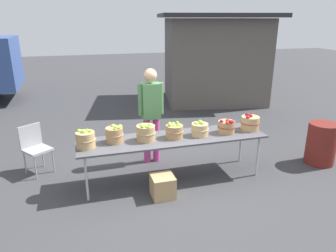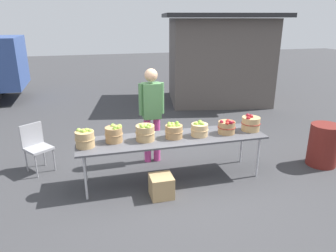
# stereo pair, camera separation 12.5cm
# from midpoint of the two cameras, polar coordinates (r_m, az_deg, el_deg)

# --- Properties ---
(ground_plane) EXTENTS (40.00, 40.00, 0.00)m
(ground_plane) POSITION_cam_midpoint_polar(r_m,az_deg,el_deg) (5.48, 0.23, -9.43)
(ground_plane) COLOR #38383A
(market_table) EXTENTS (3.10, 0.76, 0.75)m
(market_table) POSITION_cam_midpoint_polar(r_m,az_deg,el_deg) (5.18, 0.24, -2.44)
(market_table) COLOR #4C4C51
(market_table) RESTS_ON ground
(apple_basket_green_0) EXTENTS (0.30, 0.30, 0.29)m
(apple_basket_green_0) POSITION_cam_midpoint_polar(r_m,az_deg,el_deg) (4.90, -15.45, -2.27)
(apple_basket_green_0) COLOR tan
(apple_basket_green_0) RESTS_ON market_table
(apple_basket_green_1) EXTENTS (0.29, 0.29, 0.29)m
(apple_basket_green_1) POSITION_cam_midpoint_polar(r_m,az_deg,el_deg) (5.01, -10.37, -1.44)
(apple_basket_green_1) COLOR #A87F51
(apple_basket_green_1) RESTS_ON market_table
(apple_basket_green_2) EXTENTS (0.32, 0.32, 0.30)m
(apple_basket_green_2) POSITION_cam_midpoint_polar(r_m,az_deg,el_deg) (5.01, -4.77, -1.16)
(apple_basket_green_2) COLOR tan
(apple_basket_green_2) RESTS_ON market_table
(apple_basket_green_3) EXTENTS (0.30, 0.30, 0.26)m
(apple_basket_green_3) POSITION_cam_midpoint_polar(r_m,az_deg,el_deg) (5.12, 0.46, -0.84)
(apple_basket_green_3) COLOR #A87F51
(apple_basket_green_3) RESTS_ON market_table
(apple_basket_green_4) EXTENTS (0.30, 0.30, 0.25)m
(apple_basket_green_4) POSITION_cam_midpoint_polar(r_m,az_deg,el_deg) (5.24, 5.08, -0.51)
(apple_basket_green_4) COLOR tan
(apple_basket_green_4) RESTS_ON market_table
(apple_basket_red_0) EXTENTS (0.31, 0.31, 0.26)m
(apple_basket_red_0) POSITION_cam_midpoint_polar(r_m,az_deg,el_deg) (5.42, 9.93, -0.07)
(apple_basket_red_0) COLOR #A87F51
(apple_basket_red_0) RESTS_ON market_table
(apple_basket_red_1) EXTENTS (0.33, 0.33, 0.29)m
(apple_basket_red_1) POSITION_cam_midpoint_polar(r_m,az_deg,el_deg) (5.66, 14.03, 0.59)
(apple_basket_red_1) COLOR tan
(apple_basket_red_1) RESTS_ON market_table
(vendor_adult) EXTENTS (0.47, 0.23, 1.77)m
(vendor_adult) POSITION_cam_midpoint_polar(r_m,az_deg,el_deg) (5.75, -3.72, 3.15)
(vendor_adult) COLOR #CC3F8C
(vendor_adult) RESTS_ON ground
(food_kiosk) EXTENTS (3.99, 3.51, 2.74)m
(food_kiosk) POSITION_cam_midpoint_polar(r_m,az_deg,el_deg) (10.46, 8.05, 12.11)
(food_kiosk) COLOR #59514C
(food_kiosk) RESTS_ON ground
(folding_chair) EXTENTS (0.56, 0.56, 0.86)m
(folding_chair) POSITION_cam_midpoint_polar(r_m,az_deg,el_deg) (5.99, -23.58, -3.21)
(folding_chair) COLOR #99999E
(folding_chair) RESTS_ON ground
(trash_barrel) EXTENTS (0.53, 0.53, 0.78)m
(trash_barrel) POSITION_cam_midpoint_polar(r_m,az_deg,el_deg) (6.50, 25.54, -2.89)
(trash_barrel) COLOR maroon
(trash_barrel) RESTS_ON ground
(produce_crate) EXTENTS (0.34, 0.34, 0.34)m
(produce_crate) POSITION_cam_midpoint_polar(r_m,az_deg,el_deg) (4.90, -1.70, -10.87)
(produce_crate) COLOR tan
(produce_crate) RESTS_ON ground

